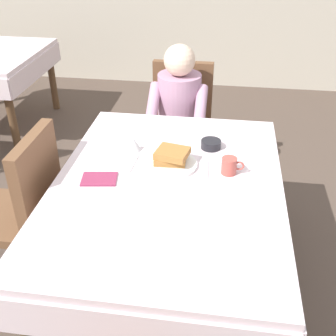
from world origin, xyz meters
The scene contains 14 objects.
ground_plane centered at (0.00, 0.00, 0.00)m, with size 14.00×14.00×0.00m, color brown.
dining_table_main centered at (0.00, 0.00, 0.65)m, with size 1.12×1.52×0.74m.
chair_diner centered at (-0.07, 1.17, 0.53)m, with size 0.44×0.45×0.93m.
diner_person centered at (-0.07, 1.01, 0.67)m, with size 0.40×0.43×1.12m.
chair_left_side centered at (-0.77, 0.00, 0.53)m, with size 0.45×0.44×0.93m.
plate_breakfast centered at (-0.01, 0.15, 0.75)m, with size 0.28×0.28×0.02m, color white.
breakfast_stack centered at (0.00, 0.16, 0.79)m, with size 0.19×0.17×0.07m.
cup_coffee centered at (0.29, 0.12, 0.78)m, with size 0.11×0.08×0.08m.
bowl_butter centered at (0.19, 0.37, 0.76)m, with size 0.11×0.11×0.04m, color black.
syrup_pitcher centered at (-0.23, 0.28, 0.78)m, with size 0.08×0.08×0.07m.
fork_left_of_plate centered at (-0.20, 0.13, 0.74)m, with size 0.18×0.01×0.01m, color silver.
knife_right_of_plate centered at (0.18, 0.13, 0.74)m, with size 0.20×0.01×0.01m, color silver.
spoon_near_edge centered at (-0.05, -0.21, 0.74)m, with size 0.15×0.01×0.01m, color silver.
napkin_folded centered at (-0.33, -0.03, 0.74)m, with size 0.17×0.12×0.01m, color #8C2D4C.
Camera 1 is at (0.24, -1.67, 1.86)m, focal length 44.82 mm.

